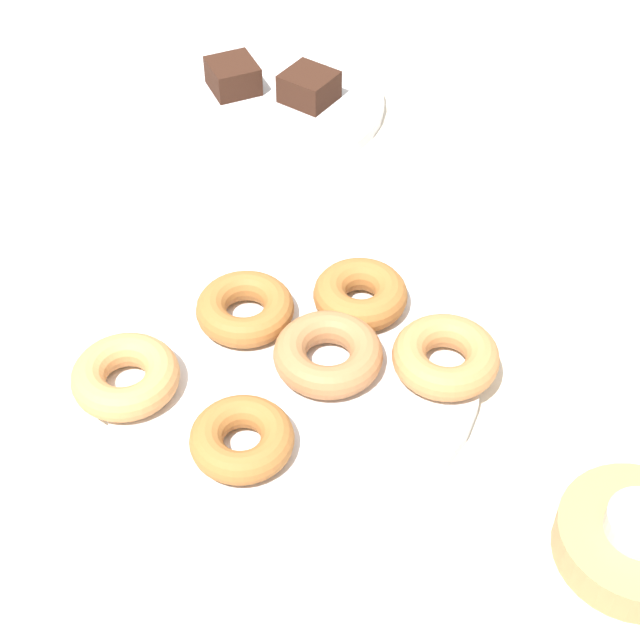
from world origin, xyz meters
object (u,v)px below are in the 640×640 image
at_px(donut_4, 126,376).
at_px(donut_0, 446,357).
at_px(donut_1, 328,354).
at_px(donut_plate, 292,367).
at_px(brownie_far, 309,87).
at_px(donut_3, 242,439).
at_px(donut_5, 360,295).
at_px(donut_2, 241,311).
at_px(candle_holder, 635,541).
at_px(cake_plate, 269,103).
at_px(brownie_near, 233,76).

bearing_deg(donut_4, donut_0, 55.58).
bearing_deg(donut_1, donut_plate, -135.87).
distance_m(donut_1, donut_4, 0.16).
relative_size(donut_plate, brownie_far, 5.83).
bearing_deg(donut_4, donut_1, 59.43).
bearing_deg(donut_3, donut_5, 109.85).
relative_size(donut_2, donut_5, 1.03).
bearing_deg(donut_1, donut_3, -76.29).
height_order(donut_plate, candle_holder, candle_holder).
relative_size(donut_0, donut_5, 1.07).
bearing_deg(donut_2, cake_plate, 139.35).
xyz_separation_m(donut_0, brownie_near, (-0.45, 0.11, 0.00)).
xyz_separation_m(donut_0, candle_holder, (0.20, -0.01, -0.01)).
bearing_deg(cake_plate, donut_0, -17.65).
relative_size(donut_1, brownie_near, 1.68).
height_order(donut_2, brownie_far, brownie_far).
bearing_deg(donut_plate, candle_holder, 16.02).
distance_m(donut_2, candle_holder, 0.36).
relative_size(donut_1, brownie_far, 1.68).
xyz_separation_m(donut_3, brownie_far, (-0.34, 0.34, 0.00)).
bearing_deg(donut_5, donut_0, 3.63).
xyz_separation_m(donut_5, brownie_far, (-0.28, 0.17, 0.00)).
bearing_deg(donut_plate, donut_4, -117.15).
distance_m(donut_2, brownie_near, 0.37).
height_order(donut_3, donut_4, donut_4).
relative_size(donut_0, donut_2, 1.04).
bearing_deg(cake_plate, donut_plate, -34.22).
relative_size(donut_3, brownie_near, 1.49).
bearing_deg(donut_4, brownie_far, 122.21).
bearing_deg(donut_5, donut_2, -118.79).
relative_size(donut_0, brownie_near, 1.64).
bearing_deg(candle_holder, donut_5, 179.13).
bearing_deg(candle_holder, brownie_near, 169.34).
bearing_deg(donut_plate, donut_0, 47.80).
height_order(cake_plate, brownie_far, brownie_far).
relative_size(brownie_near, candle_holder, 0.47).
xyz_separation_m(donut_2, brownie_far, (-0.23, 0.26, 0.00)).
xyz_separation_m(donut_plate, donut_3, (0.05, -0.08, 0.02)).
height_order(donut_plate, donut_1, donut_1).
bearing_deg(donut_3, donut_1, 103.71).
bearing_deg(donut_plate, donut_5, 99.34).
bearing_deg(cake_plate, brownie_near, -153.43).
distance_m(donut_0, candle_holder, 0.20).
xyz_separation_m(donut_3, donut_5, (-0.06, 0.17, 0.00)).
bearing_deg(brownie_far, donut_2, -48.12).
bearing_deg(brownie_far, donut_4, -57.79).
relative_size(donut_plate, donut_4, 3.60).
bearing_deg(brownie_near, donut_0, -13.94).
height_order(donut_plate, brownie_near, brownie_near).
height_order(donut_1, donut_3, donut_1).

